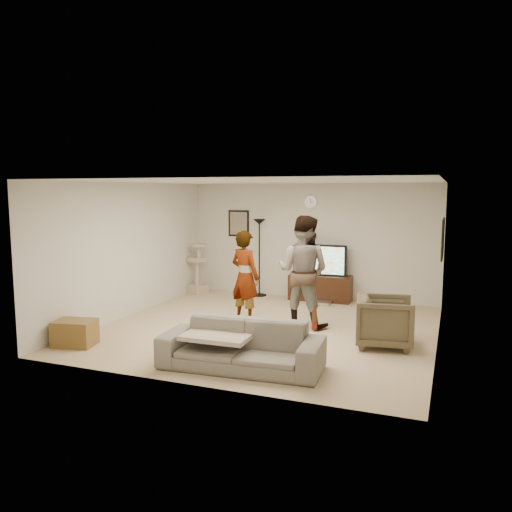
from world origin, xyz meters
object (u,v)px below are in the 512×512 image
(tv, at_px, (321,260))
(beer_bottle, at_px, (314,320))
(person_left, at_px, (245,277))
(armchair, at_px, (385,322))
(side_table, at_px, (75,333))
(floor_lamp, at_px, (259,258))
(sofa, at_px, (241,345))
(tv_stand, at_px, (320,288))
(cat_tree, at_px, (197,268))
(person_right, at_px, (303,271))

(tv, xyz_separation_m, beer_bottle, (1.05, -4.50, -0.13))
(person_left, xyz_separation_m, armchair, (2.51, -0.54, -0.45))
(person_left, distance_m, armchair, 2.61)
(armchair, bearing_deg, side_table, 101.78)
(floor_lamp, height_order, person_left, floor_lamp)
(sofa, relative_size, armchair, 2.56)
(tv_stand, bearing_deg, tv, 0.00)
(person_left, relative_size, beer_bottle, 6.62)
(side_table, bearing_deg, person_left, 49.57)
(tv, relative_size, armchair, 1.32)
(tv_stand, distance_m, armchair, 3.29)
(cat_tree, bearing_deg, side_table, -88.23)
(person_left, bearing_deg, floor_lamp, -55.26)
(side_table, bearing_deg, floor_lamp, 73.94)
(tv_stand, relative_size, armchair, 1.58)
(tv_stand, distance_m, beer_bottle, 4.64)
(tv_stand, height_order, floor_lamp, floor_lamp)
(person_right, bearing_deg, beer_bottle, 116.25)
(tv_stand, bearing_deg, sofa, -89.21)
(tv, xyz_separation_m, person_left, (-0.81, -2.27, -0.05))
(cat_tree, relative_size, person_right, 0.60)
(tv_stand, height_order, cat_tree, cat_tree)
(tv, bearing_deg, armchair, -58.79)
(tv, height_order, person_right, person_right)
(cat_tree, bearing_deg, beer_bottle, -47.47)
(person_left, height_order, beer_bottle, person_left)
(sofa, bearing_deg, tv, 86.76)
(person_right, height_order, beer_bottle, person_right)
(tv, xyz_separation_m, floor_lamp, (-1.40, -0.00, -0.02))
(sofa, bearing_deg, side_table, 175.75)
(sofa, bearing_deg, tv_stand, 86.76)
(tv, height_order, sofa, tv)
(floor_lamp, xyz_separation_m, sofa, (1.46, -4.50, -0.54))
(person_right, bearing_deg, side_table, 45.62)
(person_left, relative_size, sofa, 0.77)
(person_right, xyz_separation_m, armchair, (1.48, -0.66, -0.58))
(tv_stand, bearing_deg, armchair, -58.79)
(tv_stand, xyz_separation_m, side_table, (-2.69, -4.49, -0.08))
(floor_lamp, relative_size, person_left, 1.04)
(floor_lamp, distance_m, beer_bottle, 5.12)
(person_right, distance_m, side_table, 3.82)
(sofa, xyz_separation_m, armchair, (1.64, 1.69, 0.07))
(beer_bottle, distance_m, side_table, 3.78)
(beer_bottle, bearing_deg, person_left, 129.80)
(sofa, relative_size, beer_bottle, 8.59)
(person_right, bearing_deg, cat_tree, -24.58)
(tv_stand, xyz_separation_m, person_left, (-0.81, -2.27, 0.55))
(armchair, bearing_deg, cat_tree, 51.68)
(cat_tree, height_order, sofa, cat_tree)
(cat_tree, relative_size, person_left, 0.70)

